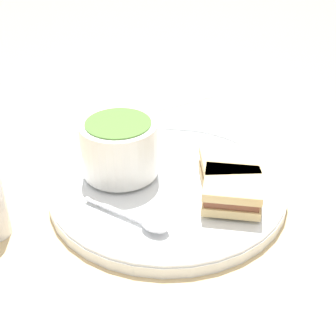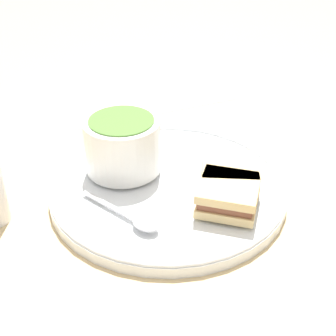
{
  "view_description": "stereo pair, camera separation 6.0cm",
  "coord_description": "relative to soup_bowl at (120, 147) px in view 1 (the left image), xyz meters",
  "views": [
    {
      "loc": [
        0.5,
        -0.08,
        0.37
      ],
      "look_at": [
        0.0,
        0.0,
        0.04
      ],
      "focal_mm": 50.0,
      "sensor_mm": 36.0,
      "label": 1
    },
    {
      "loc": [
        0.5,
        -0.02,
        0.37
      ],
      "look_at": [
        0.0,
        0.0,
        0.04
      ],
      "focal_mm": 50.0,
      "sensor_mm": 36.0,
      "label": 2
    }
  ],
  "objects": [
    {
      "name": "ground_plane",
      "position": [
        0.03,
        0.06,
        -0.06
      ],
      "size": [
        2.4,
        2.4,
        0.0
      ],
      "primitive_type": "plane",
      "color": "#D1B27F"
    },
    {
      "name": "plate",
      "position": [
        0.03,
        0.06,
        -0.05
      ],
      "size": [
        0.31,
        0.31,
        0.02
      ],
      "color": "white",
      "rests_on": "ground_plane"
    },
    {
      "name": "soup_bowl",
      "position": [
        0.0,
        0.0,
        0.0
      ],
      "size": [
        0.1,
        0.1,
        0.07
      ],
      "color": "white",
      "rests_on": "plate"
    },
    {
      "name": "spoon",
      "position": [
        0.12,
        0.02,
        -0.03
      ],
      "size": [
        0.09,
        0.1,
        0.01
      ],
      "rotation": [
        0.0,
        0.0,
        7.13
      ],
      "color": "silver",
      "rests_on": "plate"
    },
    {
      "name": "sandwich_half_near",
      "position": [
        0.09,
        0.13,
        -0.02
      ],
      "size": [
        0.09,
        0.09,
        0.03
      ],
      "rotation": [
        0.0,
        0.0,
        1.26
      ],
      "color": "#DBBC7F",
      "rests_on": "plate"
    },
    {
      "name": "sandwich_half_far",
      "position": [
        0.04,
        0.14,
        -0.02
      ],
      "size": [
        0.08,
        0.08,
        0.03
      ],
      "rotation": [
        0.0,
        0.0,
        1.46
      ],
      "color": "#DBBC7F",
      "rests_on": "plate"
    },
    {
      "name": "menu_sheet",
      "position": [
        -0.31,
        0.02,
        -0.06
      ],
      "size": [
        0.32,
        0.37,
        0.0
      ],
      "rotation": [
        0.0,
        0.0,
        0.37
      ],
      "color": "white",
      "rests_on": "ground_plane"
    }
  ]
}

